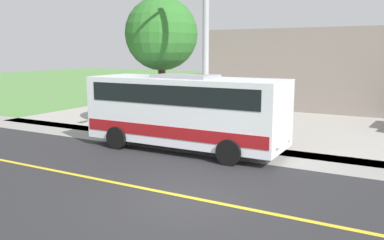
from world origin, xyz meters
name	(u,v)px	position (x,y,z in m)	size (l,w,h in m)	color
ground_plane	(191,198)	(0.00, 0.00, 0.00)	(120.00, 120.00, 0.00)	#548442
road_surface	(191,198)	(0.00, 0.00, 0.00)	(8.00, 100.00, 0.01)	#28282B
sidewalk	(258,154)	(-5.20, 0.00, 0.00)	(2.40, 100.00, 0.01)	gray
parking_lot_surface	(365,129)	(-12.40, 3.00, 0.00)	(14.00, 36.00, 0.01)	#9E9991
road_centre_line	(191,198)	(0.00, 0.00, 0.01)	(0.16, 100.00, 0.00)	gold
shuttle_bus_front	(186,109)	(-4.56, -2.75, 1.61)	(2.76, 7.85, 2.93)	white
street_light_pole	(204,32)	(-4.88, -2.12, 4.53)	(1.97, 0.24, 8.23)	#9E9EA3
tree_curbside	(161,34)	(-7.40, -5.68, 4.59)	(3.43, 3.43, 6.33)	brown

